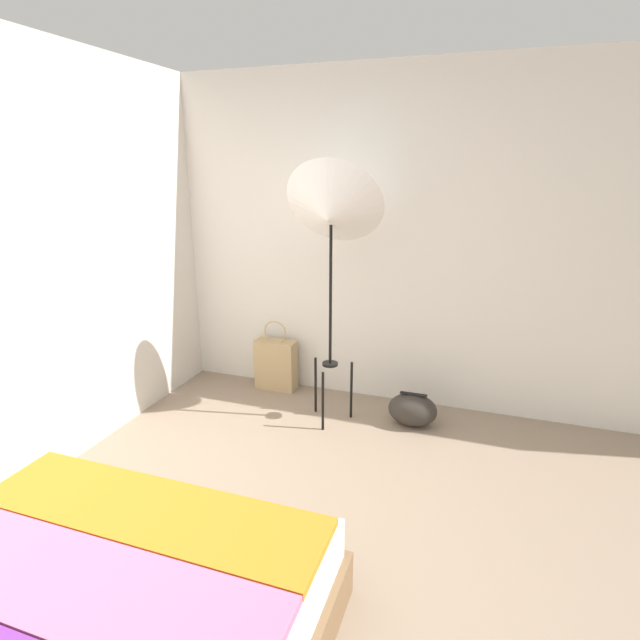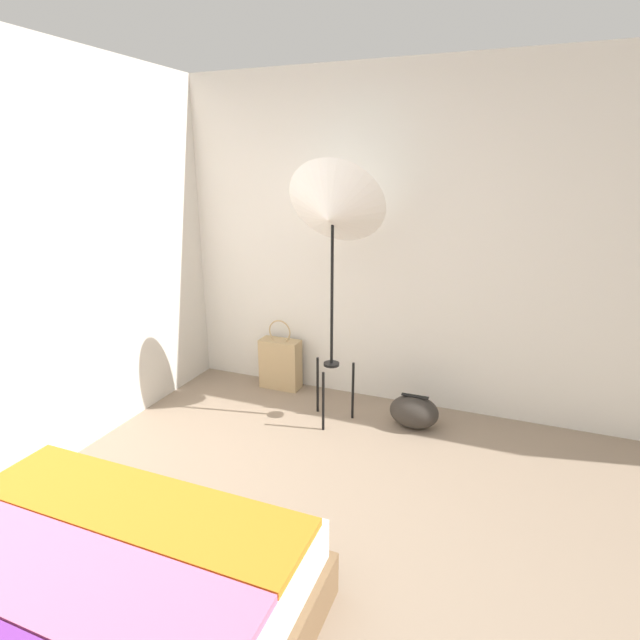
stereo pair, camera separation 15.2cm
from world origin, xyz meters
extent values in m
plane|color=gray|center=(0.00, 0.00, 0.00)|extent=(14.00, 14.00, 0.00)
cube|color=silver|center=(0.00, 2.41, 1.30)|extent=(8.00, 0.05, 2.60)
cube|color=silver|center=(-1.30, 1.00, 1.30)|extent=(0.05, 8.00, 2.60)
cube|color=#D6668E|center=(-0.06, -0.36, 0.43)|extent=(1.58, 0.42, 0.04)
cube|color=orange|center=(-0.06, 0.07, 0.43)|extent=(1.58, 0.42, 0.04)
cylinder|color=black|center=(0.17, 1.70, 0.23)|extent=(0.02, 0.02, 0.46)
cylinder|color=black|center=(0.03, 1.96, 0.23)|extent=(0.02, 0.02, 0.46)
cylinder|color=black|center=(0.32, 1.96, 0.23)|extent=(0.02, 0.02, 0.46)
cylinder|color=black|center=(0.17, 1.87, 0.46)|extent=(0.12, 0.12, 0.02)
cylinder|color=black|center=(0.17, 1.87, 1.02)|extent=(0.02, 0.02, 1.12)
cone|color=white|center=(0.17, 1.87, 1.58)|extent=(0.70, 0.55, 0.69)
cube|color=tan|center=(-0.44, 2.26, 0.22)|extent=(0.35, 0.16, 0.44)
torus|color=tan|center=(-0.44, 2.26, 0.52)|extent=(0.21, 0.01, 0.21)
ellipsoid|color=#332D28|center=(0.79, 1.99, 0.12)|extent=(0.36, 0.25, 0.25)
cube|color=black|center=(0.79, 1.99, 0.25)|extent=(0.20, 0.04, 0.01)
camera|label=1|loc=(1.23, -1.43, 1.88)|focal=28.00mm
camera|label=2|loc=(1.37, -1.37, 1.88)|focal=28.00mm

